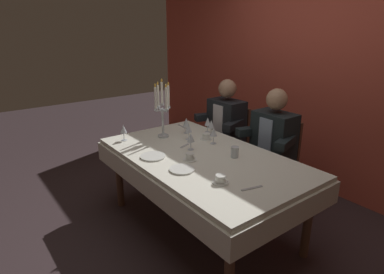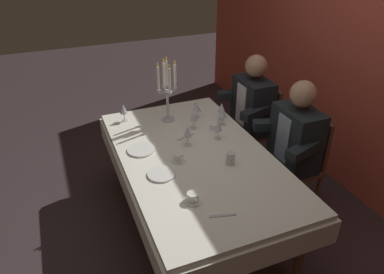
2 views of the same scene
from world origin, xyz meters
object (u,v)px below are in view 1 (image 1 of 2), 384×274
at_px(dinner_plate_0, 182,169).
at_px(dinner_plate_1, 153,156).
at_px(seated_diner_0, 227,122).
at_px(wine_glass_1, 123,129).
at_px(wine_glass_3, 214,132).
at_px(wine_glass_0, 190,138).
at_px(seated_diner_1, 274,138).
at_px(wine_glass_4, 208,122).
at_px(candelabra, 162,110).
at_px(coffee_cup_1, 221,179).
at_px(dining_table, 202,167).
at_px(coffee_cup_2, 206,136).
at_px(wine_glass_5, 211,125).
at_px(wine_glass_6, 188,129).
at_px(coffee_cup_0, 190,157).
at_px(water_tumbler_0, 235,152).
at_px(wine_glass_2, 186,123).

height_order(dinner_plate_0, dinner_plate_1, same).
height_order(dinner_plate_1, seated_diner_0, seated_diner_0).
height_order(dinner_plate_0, wine_glass_1, wine_glass_1).
bearing_deg(wine_glass_3, wine_glass_1, -133.05).
height_order(dinner_plate_0, wine_glass_0, wine_glass_0).
height_order(wine_glass_0, seated_diner_1, seated_diner_1).
relative_size(dinner_plate_1, wine_glass_3, 1.34).
bearing_deg(wine_glass_4, candelabra, -109.85).
distance_m(wine_glass_1, coffee_cup_1, 1.27).
height_order(dining_table, coffee_cup_2, coffee_cup_2).
relative_size(dinner_plate_1, wine_glass_5, 1.34).
bearing_deg(wine_glass_1, dining_table, 26.06).
bearing_deg(dinner_plate_1, wine_glass_4, 106.52).
bearing_deg(wine_glass_5, wine_glass_1, -116.70).
xyz_separation_m(dinner_plate_1, wine_glass_6, (-0.18, 0.52, 0.11)).
bearing_deg(seated_diner_1, coffee_cup_1, -69.02).
bearing_deg(coffee_cup_2, wine_glass_5, 118.82).
relative_size(dinner_plate_1, coffee_cup_2, 1.67).
xyz_separation_m(wine_glass_1, wine_glass_4, (0.30, 0.82, -0.00)).
bearing_deg(wine_glass_1, dinner_plate_1, 0.73).
height_order(dinner_plate_0, seated_diner_1, seated_diner_1).
relative_size(wine_glass_1, seated_diner_1, 0.13).
xyz_separation_m(candelabra, coffee_cup_2, (0.32, 0.31, -0.25)).
height_order(dining_table, wine_glass_4, wine_glass_4).
relative_size(candelabra, seated_diner_0, 0.48).
relative_size(dining_table, wine_glass_4, 11.83).
bearing_deg(candelabra, dinner_plate_0, -22.10).
height_order(wine_glass_1, coffee_cup_2, wine_glass_1).
xyz_separation_m(candelabra, seated_diner_0, (-0.01, 0.89, -0.29)).
xyz_separation_m(dining_table, coffee_cup_0, (0.02, -0.15, 0.15)).
bearing_deg(coffee_cup_0, wine_glass_5, 124.70).
distance_m(candelabra, water_tumbler_0, 0.89).
bearing_deg(seated_diner_1, wine_glass_0, -104.64).
xyz_separation_m(wine_glass_4, coffee_cup_0, (0.48, -0.59, -0.09)).
distance_m(dinner_plate_1, wine_glass_0, 0.38).
bearing_deg(seated_diner_0, wine_glass_6, -72.21).
height_order(dinner_plate_1, coffee_cup_2, coffee_cup_2).
distance_m(coffee_cup_0, coffee_cup_2, 0.55).
relative_size(wine_glass_2, seated_diner_0, 0.13).
xyz_separation_m(wine_glass_1, seated_diner_0, (0.13, 1.26, -0.12)).
bearing_deg(coffee_cup_2, wine_glass_3, -11.45).
height_order(coffee_cup_2, seated_diner_0, seated_diner_0).
bearing_deg(coffee_cup_2, coffee_cup_0, -53.90).
relative_size(wine_glass_1, wine_glass_4, 1.00).
xyz_separation_m(wine_glass_0, wine_glass_5, (-0.20, 0.42, 0.00)).
height_order(wine_glass_4, coffee_cup_2, wine_glass_4).
bearing_deg(coffee_cup_0, dinner_plate_1, -137.45).
bearing_deg(dinner_plate_1, wine_glass_5, 100.74).
relative_size(wine_glass_0, coffee_cup_2, 1.24).
height_order(wine_glass_2, seated_diner_1, seated_diner_1).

